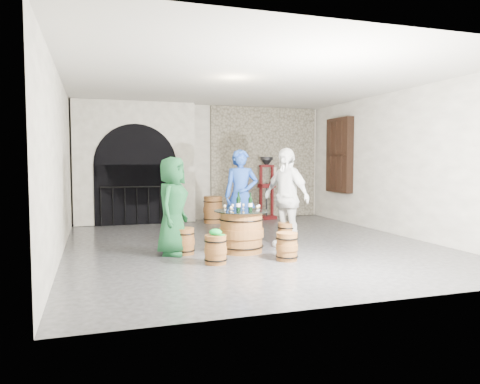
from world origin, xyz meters
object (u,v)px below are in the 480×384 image
object	(u,v)px
barrel_stool_right	(287,235)
person_white	(286,198)
barrel_stool_far	(241,231)
side_barrel	(213,210)
barrel_stool_near_right	(287,247)
barrel_table	(241,231)
wine_bottle_left	(238,203)
barrel_stool_left	(184,241)
wine_bottle_right	(239,202)
corking_press	(267,183)
barrel_stool_near_left	(216,250)
person_blue	(241,196)
person_green	(172,206)
wine_bottle_center	(250,203)

from	to	relation	value
barrel_stool_right	person_white	distance (m)	0.72
barrel_stool_far	side_barrel	world-z (taller)	side_barrel
barrel_stool_right	barrel_stool_near_right	distance (m)	1.23
barrel_table	wine_bottle_left	bearing A→B (deg)	-159.63
barrel_stool_left	wine_bottle_left	size ratio (longest dim) A/B	1.43
wine_bottle_right	corking_press	bearing A→B (deg)	62.26
barrel_stool_left	side_barrel	world-z (taller)	side_barrel
barrel_stool_far	person_white	distance (m)	1.24
barrel_stool_right	person_white	bearing A→B (deg)	-167.09
barrel_table	barrel_stool_far	size ratio (longest dim) A/B	2.11
wine_bottle_right	barrel_stool_near_left	bearing A→B (deg)	-125.87
person_blue	person_white	world-z (taller)	person_white
corking_press	barrel_stool_right	bearing A→B (deg)	-115.62
barrel_stool_far	corking_press	bearing A→B (deg)	60.68
person_green	person_blue	distance (m)	1.77
wine_bottle_left	corking_press	xyz separation A→B (m)	(2.18, 4.22, 0.13)
corking_press	side_barrel	bearing A→B (deg)	179.58
person_blue	wine_bottle_right	distance (m)	0.87
barrel_stool_right	person_green	size ratio (longest dim) A/B	0.27
barrel_table	wine_bottle_left	xyz separation A→B (m)	(-0.06, -0.02, 0.51)
barrel_table	wine_bottle_center	distance (m)	0.54
barrel_stool_far	person_green	bearing A→B (deg)	-151.63
person_green	wine_bottle_left	bearing A→B (deg)	-68.92
barrel_stool_near_right	corking_press	bearing A→B (deg)	72.44
barrel_stool_near_right	corking_press	xyz separation A→B (m)	(1.61, 5.09, 0.79)
side_barrel	wine_bottle_right	bearing A→B (deg)	-97.14
person_white	person_green	bearing A→B (deg)	-110.19
person_green	barrel_stool_left	bearing A→B (deg)	-67.38
person_white	wine_bottle_right	size ratio (longest dim) A/B	5.85
barrel_stool_left	side_barrel	size ratio (longest dim) A/B	0.66
barrel_stool_near_right	person_green	distance (m)	2.12
barrel_table	barrel_stool_near_left	world-z (taller)	barrel_table
wine_bottle_right	side_barrel	distance (m)	3.79
barrel_stool_far	wine_bottle_left	xyz separation A→B (m)	(-0.38, -1.00, 0.66)
barrel_table	barrel_stool_right	size ratio (longest dim) A/B	2.11
barrel_stool_far	corking_press	world-z (taller)	corking_press
barrel_stool_left	wine_bottle_left	distance (m)	1.17
barrel_table	barrel_stool_near_right	xyz separation A→B (m)	(0.51, -0.89, -0.15)
barrel_table	wine_bottle_right	size ratio (longest dim) A/B	3.03
barrel_stool_right	wine_bottle_right	distance (m)	1.19
barrel_stool_right	person_white	world-z (taller)	person_white
barrel_stool_near_right	side_barrel	distance (m)	4.82
barrel_stool_near_left	barrel_stool_far	bearing A→B (deg)	60.35
person_white	corking_press	size ratio (longest dim) A/B	1.08
wine_bottle_left	wine_bottle_center	xyz separation A→B (m)	(0.22, -0.03, 0.00)
barrel_stool_right	wine_bottle_center	bearing A→B (deg)	-161.49
barrel_stool_near_left	corking_press	bearing A→B (deg)	60.56
barrel_stool_right	barrel_stool_near_left	xyz separation A→B (m)	(-1.69, -1.00, 0.00)
barrel_stool_left	wine_bottle_left	world-z (taller)	wine_bottle_left
wine_bottle_center	person_white	bearing A→B (deg)	18.69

